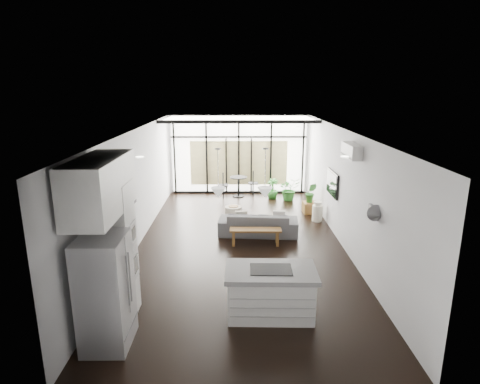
{
  "coord_description": "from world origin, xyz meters",
  "views": [
    {
      "loc": [
        -0.09,
        -9.29,
        3.79
      ],
      "look_at": [
        0.0,
        0.3,
        1.25
      ],
      "focal_mm": 30.0,
      "sensor_mm": 36.0,
      "label": 1
    }
  ],
  "objects_px": {
    "sofa": "(258,220)",
    "console_bench": "(255,237)",
    "island": "(271,292)",
    "pouf": "(233,213)",
    "tv": "(332,183)",
    "milk_can": "(317,211)",
    "fridge": "(106,292)"
  },
  "relations": [
    {
      "from": "sofa",
      "to": "tv",
      "type": "bearing_deg",
      "value": -165.68
    },
    {
      "from": "pouf",
      "to": "milk_can",
      "type": "distance_m",
      "value": 2.44
    },
    {
      "from": "sofa",
      "to": "pouf",
      "type": "distance_m",
      "value": 1.39
    },
    {
      "from": "tv",
      "to": "sofa",
      "type": "bearing_deg",
      "value": -170.51
    },
    {
      "from": "island",
      "to": "console_bench",
      "type": "bearing_deg",
      "value": 93.51
    },
    {
      "from": "pouf",
      "to": "milk_can",
      "type": "bearing_deg",
      "value": -3.66
    },
    {
      "from": "pouf",
      "to": "tv",
      "type": "distance_m",
      "value": 2.99
    },
    {
      "from": "island",
      "to": "pouf",
      "type": "distance_m",
      "value": 5.1
    },
    {
      "from": "sofa",
      "to": "tv",
      "type": "height_order",
      "value": "tv"
    },
    {
      "from": "sofa",
      "to": "console_bench",
      "type": "height_order",
      "value": "sofa"
    },
    {
      "from": "fridge",
      "to": "sofa",
      "type": "distance_m",
      "value": 5.28
    },
    {
      "from": "island",
      "to": "console_bench",
      "type": "xyz_separation_m",
      "value": [
        -0.11,
        3.13,
        -0.21
      ]
    },
    {
      "from": "console_bench",
      "to": "milk_can",
      "type": "height_order",
      "value": "milk_can"
    },
    {
      "from": "milk_can",
      "to": "fridge",
      "type": "bearing_deg",
      "value": -127.02
    },
    {
      "from": "island",
      "to": "fridge",
      "type": "height_order",
      "value": "fridge"
    },
    {
      "from": "fridge",
      "to": "milk_can",
      "type": "distance_m",
      "value": 7.12
    },
    {
      "from": "console_bench",
      "to": "milk_can",
      "type": "distance_m",
      "value": 2.58
    },
    {
      "from": "fridge",
      "to": "pouf",
      "type": "bearing_deg",
      "value": 72.43
    },
    {
      "from": "sofa",
      "to": "pouf",
      "type": "relative_size",
      "value": 4.2
    },
    {
      "from": "island",
      "to": "pouf",
      "type": "xyz_separation_m",
      "value": [
        -0.66,
        5.05,
        -0.22
      ]
    },
    {
      "from": "fridge",
      "to": "console_bench",
      "type": "xyz_separation_m",
      "value": [
        2.4,
        3.9,
        -0.66
      ]
    },
    {
      "from": "island",
      "to": "fridge",
      "type": "xyz_separation_m",
      "value": [
        -2.51,
        -0.77,
        0.44
      ]
    },
    {
      "from": "milk_can",
      "to": "island",
      "type": "bearing_deg",
      "value": -109.84
    },
    {
      "from": "sofa",
      "to": "console_bench",
      "type": "xyz_separation_m",
      "value": [
        -0.11,
        -0.72,
        -0.2
      ]
    },
    {
      "from": "island",
      "to": "pouf",
      "type": "height_order",
      "value": "island"
    },
    {
      "from": "fridge",
      "to": "pouf",
      "type": "distance_m",
      "value": 6.14
    },
    {
      "from": "fridge",
      "to": "sofa",
      "type": "height_order",
      "value": "fridge"
    },
    {
      "from": "console_bench",
      "to": "milk_can",
      "type": "bearing_deg",
      "value": 44.51
    },
    {
      "from": "sofa",
      "to": "tv",
      "type": "distance_m",
      "value": 2.2
    },
    {
      "from": "sofa",
      "to": "console_bench",
      "type": "distance_m",
      "value": 0.76
    },
    {
      "from": "sofa",
      "to": "pouf",
      "type": "bearing_deg",
      "value": -56.29
    },
    {
      "from": "island",
      "to": "sofa",
      "type": "distance_m",
      "value": 3.85
    }
  ]
}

